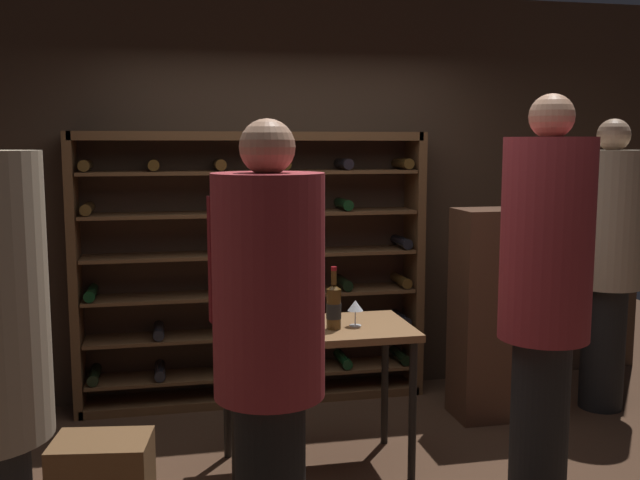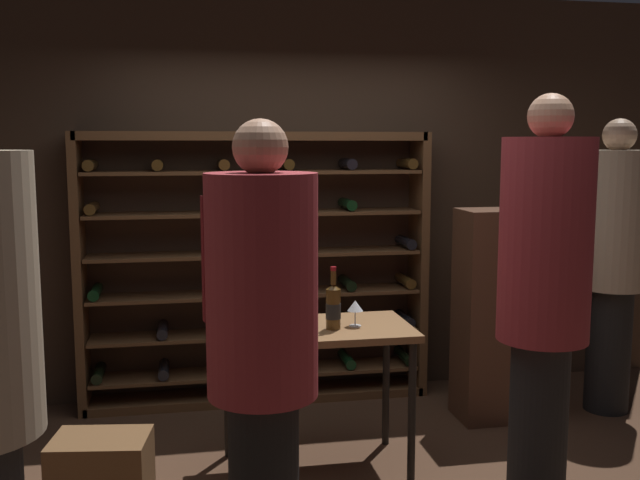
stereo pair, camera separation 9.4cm
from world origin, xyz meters
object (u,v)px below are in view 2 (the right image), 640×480
object	(u,v)px
person_host_in_suit	(262,337)
wine_glass_stemmed_center	(355,307)
tasting_table	(316,344)
person_guest_plum_blouse	(544,288)
wine_crate	(101,473)
wine_rack	(258,271)
wine_bottle_gold_foil	(333,306)
wine_bottle_amber_reserve	(284,301)
display_cabinet	(491,315)
person_guest_blue_shirt	(613,252)

from	to	relation	value
person_host_in_suit	wine_glass_stemmed_center	world-z (taller)	person_host_in_suit
tasting_table	wine_glass_stemmed_center	xyz separation A→B (m)	(0.22, -0.03, 0.21)
person_guest_plum_blouse	wine_crate	xyz separation A→B (m)	(-2.14, 0.47, -0.97)
wine_rack	person_guest_plum_blouse	xyz separation A→B (m)	(1.18, -1.92, 0.21)
wine_crate	wine_glass_stemmed_center	size ratio (longest dim) A/B	3.26
wine_bottle_gold_foil	wine_bottle_amber_reserve	bearing A→B (deg)	143.30
tasting_table	wine_bottle_gold_foil	world-z (taller)	wine_bottle_gold_foil
tasting_table	wine_bottle_amber_reserve	size ratio (longest dim) A/B	2.97
display_cabinet	wine_bottle_gold_foil	bearing A→B (deg)	-153.03
wine_bottle_gold_foil	wine_glass_stemmed_center	xyz separation A→B (m)	(0.13, 0.03, -0.02)
wine_rack	wine_bottle_amber_reserve	size ratio (longest dim) A/B	6.85
person_guest_plum_blouse	person_host_in_suit	bearing A→B (deg)	-179.22
person_guest_blue_shirt	wine_bottle_amber_reserve	size ratio (longest dim) A/B	5.59
person_host_in_suit	display_cabinet	distance (m)	2.37
wine_rack	person_host_in_suit	xyz separation A→B (m)	(-0.21, -2.25, 0.12)
wine_bottle_gold_foil	wine_glass_stemmed_center	bearing A→B (deg)	14.56
person_host_in_suit	person_guest_plum_blouse	distance (m)	1.44
wine_rack	wine_crate	size ratio (longest dim) A/B	5.14
tasting_table	wine_crate	size ratio (longest dim) A/B	2.22
person_guest_plum_blouse	tasting_table	bearing A→B (deg)	130.90
person_guest_blue_shirt	wine_glass_stemmed_center	distance (m)	2.03
person_guest_blue_shirt	wine_bottle_gold_foil	world-z (taller)	person_guest_blue_shirt
wine_bottle_gold_foil	wine_glass_stemmed_center	world-z (taller)	wine_bottle_gold_foil
person_host_in_suit	wine_glass_stemmed_center	xyz separation A→B (m)	(0.63, 1.03, -0.13)
wine_rack	wine_glass_stemmed_center	xyz separation A→B (m)	(0.42, -1.22, -0.01)
person_host_in_suit	wine_bottle_amber_reserve	bearing A→B (deg)	-20.77
wine_rack	wine_bottle_amber_reserve	xyz separation A→B (m)	(0.04, -1.07, 0.01)
wine_bottle_amber_reserve	tasting_table	bearing A→B (deg)	-36.40
person_host_in_suit	wine_bottle_amber_reserve	xyz separation A→B (m)	(0.25, 1.18, -0.12)
wine_bottle_amber_reserve	wine_bottle_gold_foil	distance (m)	0.31
person_guest_blue_shirt	display_cabinet	distance (m)	0.96
wine_bottle_amber_reserve	wine_glass_stemmed_center	bearing A→B (deg)	-21.58
person_guest_blue_shirt	wine_crate	bearing A→B (deg)	42.69
person_guest_blue_shirt	wine_glass_stemmed_center	size ratio (longest dim) A/B	13.68
tasting_table	wine_glass_stemmed_center	bearing A→B (deg)	-7.90
person_host_in_suit	wine_bottle_gold_foil	xyz separation A→B (m)	(0.50, 0.99, -0.12)
person_host_in_suit	wine_rack	bearing A→B (deg)	-14.13
tasting_table	wine_bottle_amber_reserve	distance (m)	0.30
person_guest_plum_blouse	wine_bottle_amber_reserve	distance (m)	1.44
wine_bottle_amber_reserve	wine_glass_stemmed_center	distance (m)	0.41
person_host_in_suit	wine_bottle_gold_foil	distance (m)	1.12
wine_bottle_amber_reserve	wine_rack	bearing A→B (deg)	92.03
person_host_in_suit	wine_crate	size ratio (longest dim) A/B	4.05
wine_bottle_amber_reserve	wine_glass_stemmed_center	world-z (taller)	wine_bottle_amber_reserve
display_cabinet	person_guest_plum_blouse	bearing A→B (deg)	-103.67
tasting_table	person_host_in_suit	world-z (taller)	person_host_in_suit
wine_rack	wine_glass_stemmed_center	world-z (taller)	wine_rack
person_guest_blue_shirt	wine_bottle_gold_foil	size ratio (longest dim) A/B	5.78
wine_bottle_gold_foil	display_cabinet	bearing A→B (deg)	26.97
person_guest_plum_blouse	display_cabinet	world-z (taller)	person_guest_plum_blouse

